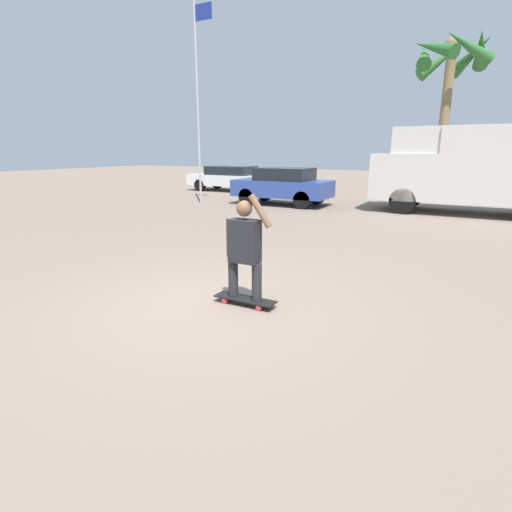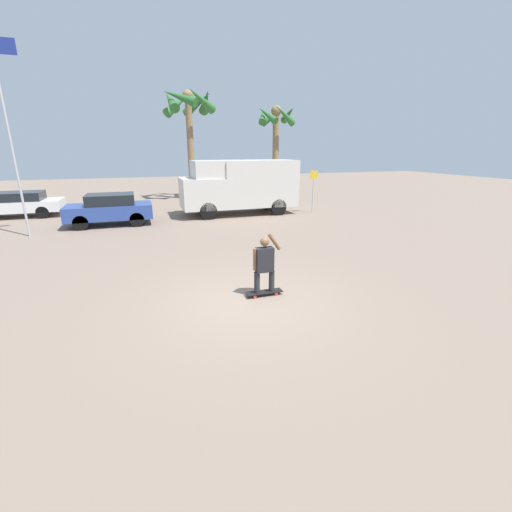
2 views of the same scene
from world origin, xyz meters
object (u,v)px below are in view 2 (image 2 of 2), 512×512
at_px(skateboard, 264,292).
at_px(flagpole, 10,129).
at_px(palm_tree_center_background, 189,109).
at_px(street_sign, 313,186).
at_px(camper_van, 241,185).
at_px(palm_tree_near_van, 275,126).
at_px(parked_car_blue, 110,209).
at_px(person_skateboarder, 264,262).
at_px(parked_car_white, 16,204).

distance_m(skateboard, flagpole, 12.07).
xyz_separation_m(palm_tree_center_background, flagpole, (-8.14, -8.85, -1.83)).
height_order(skateboard, street_sign, street_sign).
relative_size(camper_van, palm_tree_center_background, 0.84).
bearing_deg(palm_tree_near_van, camper_van, -123.88).
bearing_deg(flagpole, palm_tree_near_van, 32.64).
height_order(palm_tree_near_van, street_sign, palm_tree_near_van).
bearing_deg(flagpole, palm_tree_center_background, 47.39).
height_order(parked_car_blue, street_sign, street_sign).
relative_size(person_skateboarder, palm_tree_center_background, 0.20).
relative_size(parked_car_blue, palm_tree_center_background, 0.52).
xyz_separation_m(palm_tree_near_van, flagpole, (-14.59, -9.34, -0.89)).
bearing_deg(camper_van, flagpole, -167.70).
bearing_deg(flagpole, camper_van, 12.30).
xyz_separation_m(skateboard, flagpole, (-7.17, 8.80, 4.11)).
bearing_deg(camper_van, street_sign, -12.59).
bearing_deg(palm_tree_near_van, parked_car_white, -165.17).
xyz_separation_m(parked_car_white, flagpole, (1.78, -5.01, 3.48)).
bearing_deg(parked_car_blue, street_sign, -0.27).
relative_size(skateboard, parked_car_blue, 0.24).
bearing_deg(parked_car_blue, parked_car_white, 142.43).
relative_size(person_skateboarder, camper_van, 0.24).
height_order(person_skateboarder, palm_tree_near_van, palm_tree_near_van).
distance_m(parked_car_white, street_sign, 15.96).
bearing_deg(palm_tree_center_background, flagpole, -132.61).
bearing_deg(palm_tree_near_van, palm_tree_center_background, -175.62).
relative_size(palm_tree_near_van, street_sign, 2.84).
distance_m(skateboard, palm_tree_center_background, 18.65).
bearing_deg(skateboard, parked_car_blue, 112.14).
bearing_deg(person_skateboarder, parked_car_blue, 112.13).
distance_m(person_skateboarder, flagpole, 11.83).
xyz_separation_m(flagpole, street_sign, (13.72, 1.24, -2.69)).
bearing_deg(person_skateboarder, flagpole, 129.15).
relative_size(palm_tree_center_background, street_sign, 3.17).
bearing_deg(parked_car_blue, palm_tree_near_van, 34.95).
bearing_deg(flagpole, parked_car_white, 109.51).
height_order(parked_car_blue, flagpole, flagpole).
bearing_deg(parked_car_white, camper_van, -14.06).
bearing_deg(skateboard, flagpole, 129.16).
relative_size(skateboard, palm_tree_near_van, 0.14).
relative_size(parked_car_blue, parked_car_white, 0.87).
distance_m(person_skateboarder, camper_van, 11.25).
bearing_deg(palm_tree_center_background, skateboard, -93.16).
bearing_deg(street_sign, skateboard, -123.12).
bearing_deg(camper_van, parked_car_white, 165.94).
bearing_deg(palm_tree_near_van, flagpole, -147.36).
relative_size(camper_van, parked_car_white, 1.41).
bearing_deg(palm_tree_near_van, parked_car_blue, -145.05).
bearing_deg(palm_tree_center_background, parked_car_blue, -123.89).
distance_m(skateboard, camper_van, 11.33).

